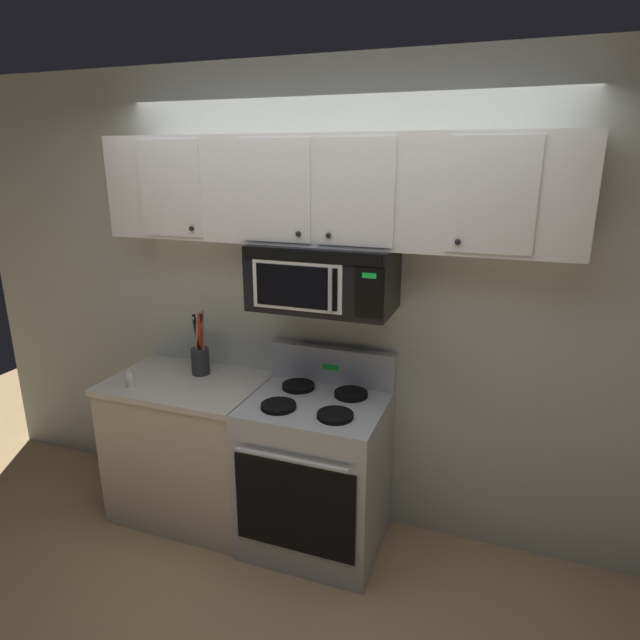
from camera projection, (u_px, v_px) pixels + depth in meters
name	position (u px, v px, depth m)	size (l,w,h in m)	color
ground_plane	(288.00, 590.00, 2.84)	(8.00, 8.00, 0.00)	tan
back_wall	(338.00, 306.00, 3.16)	(5.20, 0.10, 2.70)	silver
stove_range	(316.00, 470.00, 3.08)	(0.76, 0.69, 1.12)	#B7BABF
over_range_microwave	(323.00, 277.00, 2.87)	(0.76, 0.43, 0.35)	black
upper_cabinets	(325.00, 190.00, 2.77)	(2.50, 0.36, 0.55)	silver
counter_segment	(191.00, 447.00, 3.37)	(0.93, 0.65, 0.90)	beige
utensil_crock_charcoal	(200.00, 356.00, 3.31)	(0.11, 0.12, 0.40)	#2D2D33
salt_shaker	(130.00, 378.00, 3.13)	(0.05, 0.05, 0.11)	white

